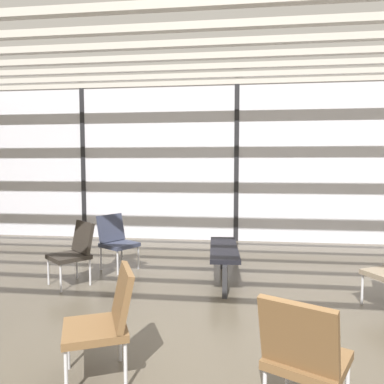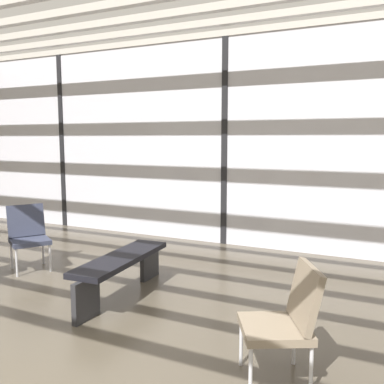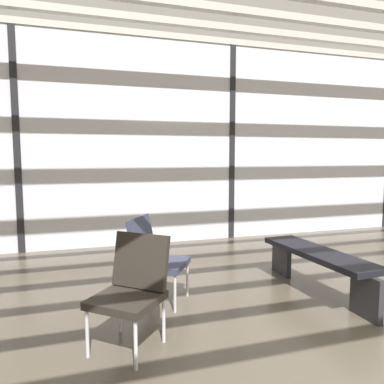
{
  "view_description": "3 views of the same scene",
  "coord_description": "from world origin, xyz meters",
  "px_view_note": "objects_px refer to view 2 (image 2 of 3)",
  "views": [
    {
      "loc": [
        0.04,
        -2.95,
        1.69
      ],
      "look_at": [
        -1.34,
        8.06,
        0.85
      ],
      "focal_mm": 34.47,
      "sensor_mm": 36.0,
      "label": 1
    },
    {
      "loc": [
        2.54,
        -1.36,
        1.78
      ],
      "look_at": [
        -0.21,
        4.35,
        0.97
      ],
      "focal_mm": 39.3,
      "sensor_mm": 36.0,
      "label": 2
    },
    {
      "loc": [
        -2.61,
        -0.87,
        1.51
      ],
      "look_at": [
        -0.89,
        4.68,
        0.91
      ],
      "focal_mm": 34.02,
      "sensor_mm": 36.0,
      "label": 3
    }
  ],
  "objects_px": {
    "parked_airplane": "(350,133)",
    "lounge_chair_4": "(287,316)",
    "waiting_bench": "(122,265)",
    "lounge_chair_0": "(28,233)"
  },
  "relations": [
    {
      "from": "parked_airplane",
      "to": "lounge_chair_4",
      "type": "xyz_separation_m",
      "value": [
        0.33,
        -7.8,
        -1.42
      ]
    },
    {
      "from": "lounge_chair_4",
      "to": "waiting_bench",
      "type": "xyz_separation_m",
      "value": [
        -2.06,
        0.86,
        -0.13
      ]
    },
    {
      "from": "parked_airplane",
      "to": "lounge_chair_4",
      "type": "distance_m",
      "value": 7.94
    },
    {
      "from": "parked_airplane",
      "to": "waiting_bench",
      "type": "height_order",
      "value": "parked_airplane"
    },
    {
      "from": "lounge_chair_0",
      "to": "lounge_chair_4",
      "type": "bearing_deg",
      "value": -74.14
    },
    {
      "from": "lounge_chair_4",
      "to": "waiting_bench",
      "type": "bearing_deg",
      "value": -140.44
    },
    {
      "from": "parked_airplane",
      "to": "lounge_chair_4",
      "type": "relative_size",
      "value": 13.53
    },
    {
      "from": "lounge_chair_4",
      "to": "parked_airplane",
      "type": "bearing_deg",
      "value": 154.56
    },
    {
      "from": "lounge_chair_4",
      "to": "waiting_bench",
      "type": "distance_m",
      "value": 2.23
    },
    {
      "from": "parked_airplane",
      "to": "lounge_chair_0",
      "type": "distance_m",
      "value": 7.63
    }
  ]
}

